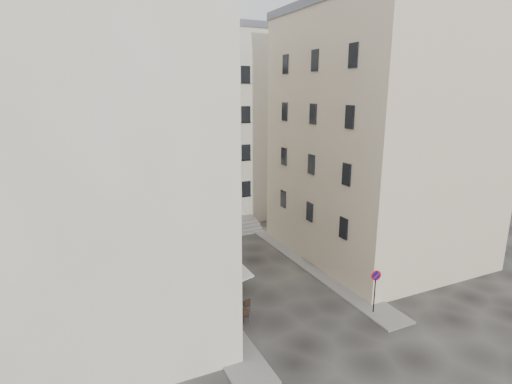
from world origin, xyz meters
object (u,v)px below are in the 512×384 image
bistro_table_a (238,316)px  pedestrian (209,268)px  no_parking_sign (375,283)px  bistro_table_b (240,306)px

bistro_table_a → pedestrian: pedestrian is taller
no_parking_sign → pedestrian: (-7.25, 8.02, -0.97)m
bistro_table_a → pedestrian: size_ratio=0.60×
no_parking_sign → pedestrian: size_ratio=1.42×
bistro_table_a → bistro_table_b: bearing=61.5°
no_parking_sign → bistro_table_a: (-7.46, 2.43, -1.51)m
no_parking_sign → bistro_table_b: (-6.96, 3.34, -1.50)m
pedestrian → bistro_table_b: bearing=51.0°
no_parking_sign → bistro_table_a: 7.98m
bistro_table_a → bistro_table_b: 1.04m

